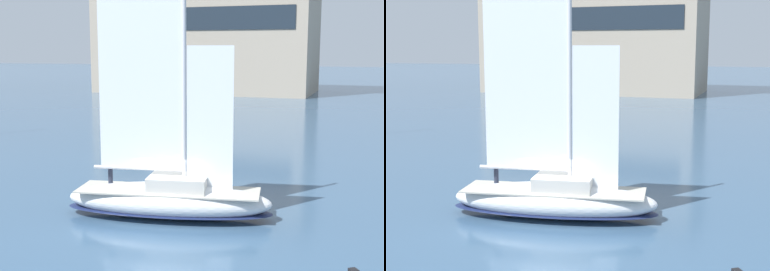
% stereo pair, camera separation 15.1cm
% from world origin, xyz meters
% --- Properties ---
extents(ground_plane, '(400.00, 400.00, 0.00)m').
position_xyz_m(ground_plane, '(0.00, 0.00, 0.00)').
color(ground_plane, '#385675').
extents(waterfront_building, '(35.32, 17.63, 21.38)m').
position_xyz_m(waterfront_building, '(-18.67, 64.25, 10.73)').
color(waterfront_building, tan).
rests_on(waterfront_building, ground).
extents(sailboat_main, '(8.97, 3.87, 11.94)m').
position_xyz_m(sailboat_main, '(0.01, 0.00, 0.97)').
color(sailboat_main, silver).
rests_on(sailboat_main, ground).
extents(sailboat_moored_far_slip, '(7.82, 4.48, 10.38)m').
position_xyz_m(sailboat_moored_far_slip, '(-20.59, 45.69, 0.86)').
color(sailboat_moored_far_slip, navy).
rests_on(sailboat_moored_far_slip, ground).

